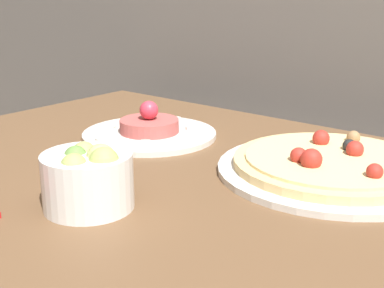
{
  "coord_description": "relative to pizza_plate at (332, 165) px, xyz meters",
  "views": [
    {
      "loc": [
        0.44,
        -0.2,
        1.01
      ],
      "look_at": [
        -0.07,
        0.42,
        0.76
      ],
      "focal_mm": 50.0,
      "sensor_mm": 36.0,
      "label": 1
    }
  ],
  "objects": [
    {
      "name": "tartare_plate",
      "position": [
        -0.36,
        -0.03,
        -0.0
      ],
      "size": [
        0.25,
        0.25,
        0.07
      ],
      "color": "silver",
      "rests_on": "dining_table"
    },
    {
      "name": "dining_table",
      "position": [
        -0.12,
        -0.14,
        -0.11
      ],
      "size": [
        1.22,
        0.78,
        0.72
      ],
      "color": "brown",
      "rests_on": "ground_plane"
    },
    {
      "name": "pizza_plate",
      "position": [
        0.0,
        0.0,
        0.0
      ],
      "size": [
        0.35,
        0.35,
        0.05
      ],
      "color": "silver",
      "rests_on": "dining_table"
    },
    {
      "name": "small_bowl",
      "position": [
        -0.19,
        -0.32,
        0.03
      ],
      "size": [
        0.12,
        0.12,
        0.09
      ],
      "color": "white",
      "rests_on": "dining_table"
    }
  ]
}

